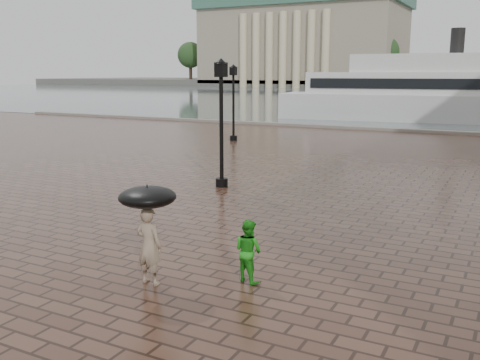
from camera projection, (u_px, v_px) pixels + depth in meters
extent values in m
plane|color=#3C251B|center=(240.00, 350.00, 7.94)|extent=(300.00, 300.00, 0.00)
cube|color=slate|center=(462.00, 134.00, 35.72)|extent=(80.00, 0.60, 0.30)
cube|color=gray|center=(304.00, 45.00, 156.50)|extent=(55.00, 30.00, 22.00)
cube|color=#376553|center=(305.00, 2.00, 154.13)|extent=(57.00, 32.00, 4.00)
cylinder|color=#2D2119|center=(191.00, 73.00, 167.95)|extent=(1.00, 1.00, 8.00)
sphere|color=#203518|center=(190.00, 55.00, 166.87)|extent=(8.00, 8.00, 8.00)
cylinder|color=#2D2119|center=(278.00, 73.00, 154.28)|extent=(1.00, 1.00, 8.00)
sphere|color=#203518|center=(278.00, 53.00, 153.20)|extent=(8.00, 8.00, 8.00)
cylinder|color=#2D2119|center=(383.00, 73.00, 140.61)|extent=(1.00, 1.00, 8.00)
sphere|color=#203518|center=(384.00, 51.00, 139.52)|extent=(8.00, 8.00, 8.00)
cylinder|color=black|center=(222.00, 182.00, 19.32)|extent=(0.44, 0.44, 0.30)
cylinder|color=black|center=(221.00, 131.00, 18.96)|extent=(0.14, 0.14, 4.00)
cube|color=black|center=(221.00, 70.00, 18.53)|extent=(0.35, 0.35, 0.50)
sphere|color=beige|center=(221.00, 70.00, 18.53)|extent=(0.28, 0.28, 0.28)
cylinder|color=black|center=(233.00, 138.00, 32.47)|extent=(0.44, 0.44, 0.30)
cylinder|color=black|center=(233.00, 107.00, 32.11)|extent=(0.14, 0.14, 4.00)
cube|color=black|center=(233.00, 71.00, 31.69)|extent=(0.35, 0.35, 0.50)
sphere|color=beige|center=(233.00, 71.00, 31.69)|extent=(0.28, 0.28, 0.28)
imported|color=gray|center=(149.00, 246.00, 10.30)|extent=(0.57, 0.39, 1.54)
imported|color=#20971C|center=(248.00, 251.00, 10.47)|extent=(0.72, 0.63, 1.25)
cube|color=silver|center=(417.00, 107.00, 45.92)|extent=(23.76, 8.08, 2.24)
cube|color=silver|center=(419.00, 83.00, 45.51)|extent=(19.05, 6.83, 1.86)
cube|color=silver|center=(420.00, 63.00, 45.18)|extent=(11.58, 5.47, 1.49)
cylinder|color=black|center=(457.00, 42.00, 43.85)|extent=(1.12, 1.12, 2.24)
cube|color=black|center=(417.00, 84.00, 43.26)|extent=(17.61, 2.02, 0.84)
cube|color=black|center=(421.00, 83.00, 47.76)|extent=(17.61, 2.02, 0.84)
cylinder|color=black|center=(148.00, 219.00, 10.19)|extent=(0.02, 0.02, 0.95)
ellipsoid|color=black|center=(147.00, 197.00, 10.11)|extent=(1.10, 1.10, 0.39)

